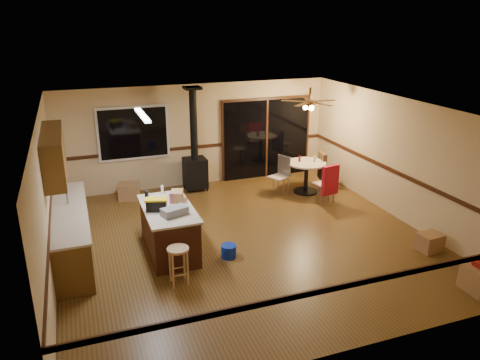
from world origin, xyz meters
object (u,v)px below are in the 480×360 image
toolbox_black (157,205)px  blue_bucket (229,251)px  box_corner_b (430,242)px  bar_stool (179,266)px  chair_left (282,171)px  box_under_window (129,191)px  kitchen_island (169,230)px  wood_stove (195,162)px  toolbox_grey (174,211)px  chair_right (323,166)px  chair_near (329,180)px  dining_table (306,172)px

toolbox_black → blue_bucket: (1.18, -0.50, -0.88)m
blue_bucket → box_corner_b: box_corner_b is taller
bar_stool → box_corner_b: bearing=-5.8°
chair_left → box_under_window: chair_left is taller
chair_left → toolbox_black: bearing=-148.1°
kitchen_island → wood_stove: (1.30, 3.05, 0.28)m
toolbox_grey → bar_stool: (-0.13, -0.77, -0.64)m
chair_left → chair_right: bearing=-2.5°
chair_near → box_under_window: (-4.35, 1.92, -0.40)m
chair_near → toolbox_grey: bearing=-160.0°
toolbox_black → bar_stool: bearing=-83.2°
chair_right → box_under_window: (-4.73, 0.94, -0.40)m
wood_stove → toolbox_grey: wood_stove is taller
toolbox_black → dining_table: toolbox_black is taller
toolbox_black → kitchen_island: bearing=16.3°
blue_bucket → chair_right: (3.40, 2.60, 0.48)m
bar_stool → box_corner_b: (4.69, -0.47, -0.15)m
box_under_window → toolbox_grey: bearing=-83.0°
box_under_window → wood_stove: bearing=2.2°
chair_left → dining_table: bearing=-13.2°
kitchen_island → box_corner_b: size_ratio=3.97×
chair_left → chair_right: (1.13, -0.05, 0.01)m
blue_bucket → box_under_window: box_under_window is taller
chair_near → box_corner_b: chair_near is taller
kitchen_island → chair_right: (4.37, 2.04, 0.14)m
wood_stove → toolbox_black: wood_stove is taller
chair_left → chair_near: same height
box_under_window → kitchen_island: bearing=-83.0°
toolbox_grey → bar_stool: size_ratio=0.68×
chair_left → box_corner_b: 3.96m
bar_stool → blue_bucket: 1.22m
kitchen_island → dining_table: (3.85, 1.95, 0.08)m
kitchen_island → chair_left: 3.86m
chair_left → chair_right: 1.13m
bar_stool → chair_left: 4.64m
dining_table → chair_left: size_ratio=1.81×
kitchen_island → chair_left: size_ratio=3.17×
kitchen_island → box_corner_b: 4.88m
wood_stove → box_corner_b: size_ratio=5.95×
toolbox_grey → toolbox_black: toolbox_black is taller
wood_stove → chair_left: bearing=-26.3°
toolbox_black → chair_left: 4.09m
kitchen_island → chair_near: 4.13m
bar_stool → dining_table: bearing=38.1°
wood_stove → box_corner_b: bearing=-54.7°
toolbox_black → chair_near: 4.36m
kitchen_island → blue_bucket: 1.17m
dining_table → blue_bucket: bearing=-138.9°
kitchen_island → bar_stool: kitchen_island is taller
blue_bucket → chair_left: size_ratio=0.54×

